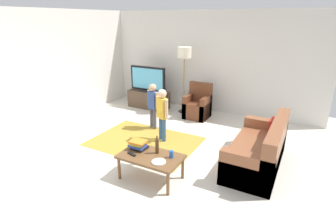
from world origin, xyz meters
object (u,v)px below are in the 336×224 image
Objects in this scene: bottle at (157,146)px; plate at (159,162)px; tv_stand at (149,99)px; child_near_tv at (153,102)px; tv_remote at (132,154)px; couch at (261,151)px; book_stack at (138,145)px; armchair at (198,106)px; soda_can at (171,154)px; tv at (148,79)px; floor_lamp at (184,56)px; coffee_table at (151,158)px; child_center at (162,110)px.

bottle reaches higher than plate.
tv_stand is 1.62m from child_near_tv.
bottle is 0.42m from tv_remote.
plate is (0.17, -0.24, -0.12)m from bottle.
tv_remote is at bearing -142.16° from couch.
book_stack reaches higher than tv_stand.
bottle reaches higher than tv_stand.
child_near_tv is at bearing 123.79° from plate.
book_stack is (1.71, -2.98, 0.25)m from tv_stand.
soda_can is (0.77, -2.94, 0.18)m from armchair.
bottle is 0.32m from plate.
tv is at bearing 179.32° from armchair.
couch is 3.39m from floor_lamp.
armchair is 1.42m from child_near_tv.
tv_stand is 3.79m from soda_can.
couch is 1.80× the size of coffee_table.
child_center is 1.29m from book_stack.
tv_remote is (0.17, -3.16, 0.13)m from armchair.
armchair is 1.36m from floor_lamp.
couch reaches higher than soda_can.
tv is 3.60m from bottle.
tv is 1.27m from floor_lamp.
child_center is (-0.11, -1.69, 0.38)m from armchair.
tv is 3.79m from soda_can.
tv_stand is at bearing 152.35° from couch.
book_stack is at bearing -78.48° from child_center.
armchair is 3.05m from soda_can.
tv_remote is at bearing -84.08° from book_stack.
armchair is 3.24m from plate.
floor_lamp reaches higher than book_stack.
child_near_tv is at bearing -53.58° from tv_stand.
tv reaches higher than armchair.
child_near_tv is 3.56× the size of bottle.
couch reaches higher than book_stack.
tv_stand is 3.96× the size of bottle.
child_near_tv is 1.08× the size of coffee_table.
child_center is at bearing 117.90° from plate.
coffee_table is at bearing -112.62° from bottle.
child_near_tv is (-2.57, 0.57, 0.36)m from couch.
tv is 3.69m from coffee_table.
tv is 3.91× the size of book_stack.
coffee_table is at bearing -56.73° from tv.
coffee_table is at bearing -67.55° from child_center.
child_near_tv is 0.96× the size of child_center.
couch reaches higher than plate.
tv_stand is 3.91m from plate.
coffee_table is at bearing -56.91° from tv_stand.
bottle is at bearing -72.03° from floor_lamp.
coffee_table is at bearing -59.36° from child_near_tv.
floor_lamp is 3.42m from bottle.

